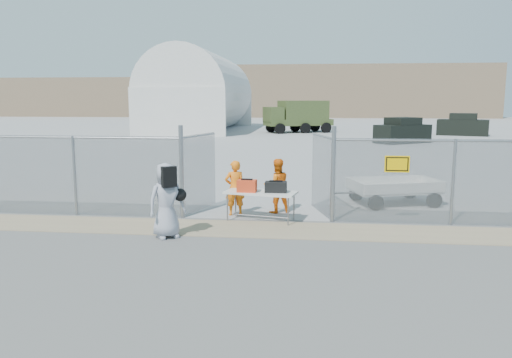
# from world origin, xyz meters

# --- Properties ---
(ground) EXTENTS (160.00, 160.00, 0.00)m
(ground) POSITION_xyz_m (0.00, 0.00, 0.00)
(ground) COLOR #5A5A5A
(tarmac_inside) EXTENTS (160.00, 80.00, 0.01)m
(tarmac_inside) POSITION_xyz_m (0.00, 42.00, 0.01)
(tarmac_inside) COLOR #979797
(tarmac_inside) RESTS_ON ground
(dirt_strip) EXTENTS (44.00, 1.60, 0.01)m
(dirt_strip) POSITION_xyz_m (0.00, 1.00, 0.01)
(dirt_strip) COLOR gray
(dirt_strip) RESTS_ON ground
(distant_hills) EXTENTS (140.00, 6.00, 9.00)m
(distant_hills) POSITION_xyz_m (5.00, 78.00, 4.50)
(distant_hills) COLOR #7F684F
(distant_hills) RESTS_ON ground
(chain_link_fence) EXTENTS (40.00, 0.20, 2.20)m
(chain_link_fence) POSITION_xyz_m (0.00, 2.00, 1.10)
(chain_link_fence) COLOR gray
(chain_link_fence) RESTS_ON ground
(quonset_hangar) EXTENTS (9.00, 18.00, 8.00)m
(quonset_hangar) POSITION_xyz_m (-10.00, 40.00, 4.00)
(quonset_hangar) COLOR silver
(quonset_hangar) RESTS_ON ground
(folding_table) EXTENTS (1.97, 1.13, 0.79)m
(folding_table) POSITION_xyz_m (0.14, 1.90, 0.39)
(folding_table) COLOR silver
(folding_table) RESTS_ON ground
(orange_bag) EXTENTS (0.51, 0.35, 0.31)m
(orange_bag) POSITION_xyz_m (-0.22, 1.83, 0.94)
(orange_bag) COLOR #EB411C
(orange_bag) RESTS_ON folding_table
(black_duffel) EXTENTS (0.56, 0.33, 0.27)m
(black_duffel) POSITION_xyz_m (0.53, 1.86, 0.92)
(black_duffel) COLOR black
(black_duffel) RESTS_ON folding_table
(security_worker_left) EXTENTS (0.65, 0.54, 1.53)m
(security_worker_left) POSITION_xyz_m (-0.64, 2.45, 0.76)
(security_worker_left) COLOR orange
(security_worker_left) RESTS_ON ground
(security_worker_right) EXTENTS (0.91, 0.81, 1.54)m
(security_worker_right) POSITION_xyz_m (0.49, 2.90, 0.77)
(security_worker_right) COLOR orange
(security_worker_right) RESTS_ON ground
(visitor) EXTENTS (1.02, 0.95, 1.74)m
(visitor) POSITION_xyz_m (-1.86, 0.08, 0.87)
(visitor) COLOR #999CA9
(visitor) RESTS_ON ground
(utility_trailer) EXTENTS (3.73, 2.66, 0.82)m
(utility_trailer) POSITION_xyz_m (3.97, 4.45, 0.41)
(utility_trailer) COLOR silver
(utility_trailer) RESTS_ON ground
(military_truck) EXTENTS (6.76, 4.82, 3.04)m
(military_truck) POSITION_xyz_m (0.15, 37.28, 1.52)
(military_truck) COLOR #425126
(military_truck) RESTS_ON ground
(parked_vehicle_near) EXTENTS (4.34, 3.80, 1.82)m
(parked_vehicle_near) POSITION_xyz_m (8.00, 26.39, 0.91)
(parked_vehicle_near) COLOR black
(parked_vehicle_near) RESTS_ON ground
(parked_vehicle_mid) EXTENTS (4.59, 3.19, 1.90)m
(parked_vehicle_mid) POSITION_xyz_m (14.68, 34.98, 0.95)
(parked_vehicle_mid) COLOR black
(parked_vehicle_mid) RESTS_ON ground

